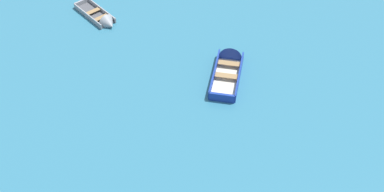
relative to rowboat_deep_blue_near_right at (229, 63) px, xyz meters
The scene contains 2 objects.
rowboat_deep_blue_near_right is the anchor object (origin of this frame).
rowboat_grey_outer_left 8.01m from the rowboat_deep_blue_near_right, 162.08° to the left, with size 3.18×2.75×0.92m.
Camera 1 is at (3.37, 7.12, 16.71)m, focal length 46.78 mm.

